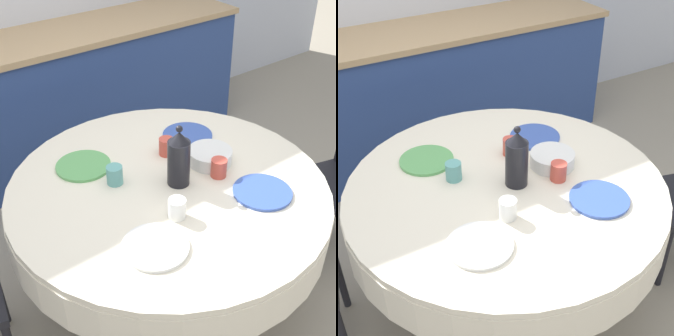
# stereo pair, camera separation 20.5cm
# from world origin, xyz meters

# --- Properties ---
(ground_plane) EXTENTS (12.00, 12.00, 0.00)m
(ground_plane) POSITION_xyz_m (0.00, 0.00, 0.00)
(ground_plane) COLOR #9E937F
(kitchen_counter) EXTENTS (3.24, 0.64, 0.96)m
(kitchen_counter) POSITION_xyz_m (0.00, 1.53, 0.48)
(kitchen_counter) COLOR #2D4784
(kitchen_counter) RESTS_ON ground_plane
(dining_table) EXTENTS (1.45, 1.45, 0.73)m
(dining_table) POSITION_xyz_m (0.00, 0.00, 0.61)
(dining_table) COLOR tan
(dining_table) RESTS_ON ground_plane
(plate_near_left) EXTENTS (0.26, 0.26, 0.01)m
(plate_near_left) POSITION_xyz_m (-0.29, -0.30, 0.74)
(plate_near_left) COLOR white
(plate_near_left) RESTS_ON dining_table
(cup_near_left) EXTENTS (0.07, 0.07, 0.09)m
(cup_near_left) POSITION_xyz_m (-0.11, -0.21, 0.77)
(cup_near_left) COLOR white
(cup_near_left) RESTS_ON dining_table
(plate_near_right) EXTENTS (0.26, 0.26, 0.01)m
(plate_near_right) POSITION_xyz_m (0.28, -0.31, 0.74)
(plate_near_right) COLOR #3856AD
(plate_near_right) RESTS_ON dining_table
(cup_near_right) EXTENTS (0.07, 0.07, 0.09)m
(cup_near_right) POSITION_xyz_m (0.22, -0.10, 0.77)
(cup_near_right) COLOR #CC4C3D
(cup_near_right) RESTS_ON dining_table
(plate_far_left) EXTENTS (0.26, 0.26, 0.01)m
(plate_far_left) POSITION_xyz_m (-0.24, 0.34, 0.74)
(plate_far_left) COLOR #5BA85B
(plate_far_left) RESTS_ON dining_table
(cup_far_left) EXTENTS (0.07, 0.07, 0.09)m
(cup_far_left) POSITION_xyz_m (-0.19, 0.14, 0.77)
(cup_far_left) COLOR #5BA39E
(cup_far_left) RESTS_ON dining_table
(plate_far_right) EXTENTS (0.26, 0.26, 0.01)m
(plate_far_right) POSITION_xyz_m (0.33, 0.26, 0.74)
(plate_far_right) COLOR #3856AD
(plate_far_right) RESTS_ON dining_table
(cup_far_right) EXTENTS (0.07, 0.07, 0.09)m
(cup_far_right) POSITION_xyz_m (0.14, 0.19, 0.77)
(cup_far_right) COLOR #CC4C3D
(cup_far_right) RESTS_ON dining_table
(coffee_carafe) EXTENTS (0.10, 0.10, 0.29)m
(coffee_carafe) POSITION_xyz_m (0.04, -0.03, 0.86)
(coffee_carafe) COLOR black
(coffee_carafe) RESTS_ON dining_table
(fruit_bowl) EXTENTS (0.21, 0.21, 0.07)m
(fruit_bowl) POSITION_xyz_m (0.26, 0.01, 0.76)
(fruit_bowl) COLOR silver
(fruit_bowl) RESTS_ON dining_table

